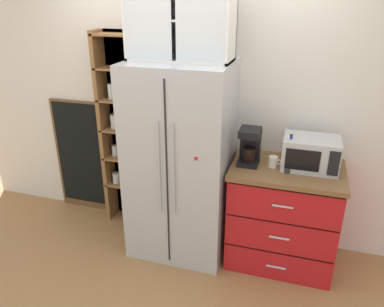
# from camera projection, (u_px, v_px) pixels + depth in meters

# --- Properties ---
(ground_plane) EXTENTS (10.57, 10.57, 0.00)m
(ground_plane) POSITION_uv_depth(u_px,v_px,m) (182.00, 242.00, 3.61)
(ground_plane) COLOR #9E7042
(wall_back_cream) EXTENTS (4.88, 0.10, 2.55)m
(wall_back_cream) POSITION_uv_depth(u_px,v_px,m) (194.00, 105.00, 3.46)
(wall_back_cream) COLOR silver
(wall_back_cream) RESTS_ON ground
(refrigerator) EXTENTS (0.86, 0.72, 1.74)m
(refrigerator) POSITION_uv_depth(u_px,v_px,m) (181.00, 161.00, 3.26)
(refrigerator) COLOR #B7BABF
(refrigerator) RESTS_ON ground
(pantry_shelf_column) EXTENTS (0.47, 0.24, 1.94)m
(pantry_shelf_column) POSITION_uv_depth(u_px,v_px,m) (125.00, 132.00, 3.67)
(pantry_shelf_column) COLOR brown
(pantry_shelf_column) RESTS_ON ground
(counter_cabinet) EXTENTS (0.92, 0.64, 0.92)m
(counter_cabinet) POSITION_uv_depth(u_px,v_px,m) (282.00, 215.00, 3.22)
(counter_cabinet) COLOR red
(counter_cabinet) RESTS_ON ground
(microwave) EXTENTS (0.44, 0.33, 0.26)m
(microwave) POSITION_uv_depth(u_px,v_px,m) (311.00, 153.00, 2.99)
(microwave) COLOR #B7BABF
(microwave) RESTS_ON counter_cabinet
(coffee_maker) EXTENTS (0.17, 0.20, 0.31)m
(coffee_maker) POSITION_uv_depth(u_px,v_px,m) (250.00, 145.00, 3.07)
(coffee_maker) COLOR black
(coffee_maker) RESTS_ON counter_cabinet
(mug_cream) EXTENTS (0.11, 0.07, 0.09)m
(mug_cream) POSITION_uv_depth(u_px,v_px,m) (273.00, 162.00, 3.04)
(mug_cream) COLOR silver
(mug_cream) RESTS_ON counter_cabinet
(mug_charcoal) EXTENTS (0.12, 0.09, 0.08)m
(mug_charcoal) POSITION_uv_depth(u_px,v_px,m) (288.00, 167.00, 2.96)
(mug_charcoal) COLOR #2D2D33
(mug_charcoal) RESTS_ON counter_cabinet
(bottle_cobalt) EXTENTS (0.06, 0.06, 0.30)m
(bottle_cobalt) POSITION_uv_depth(u_px,v_px,m) (289.00, 154.00, 2.97)
(bottle_cobalt) COLOR navy
(bottle_cobalt) RESTS_ON counter_cabinet
(upper_cabinet) EXTENTS (0.82, 0.32, 0.61)m
(upper_cabinet) POSITION_uv_depth(u_px,v_px,m) (181.00, 20.00, 2.84)
(upper_cabinet) COLOR silver
(upper_cabinet) RESTS_ON refrigerator
(chalkboard_menu) EXTENTS (0.60, 0.04, 1.24)m
(chalkboard_menu) POSITION_uv_depth(u_px,v_px,m) (82.00, 156.00, 3.98)
(chalkboard_menu) COLOR brown
(chalkboard_menu) RESTS_ON ground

